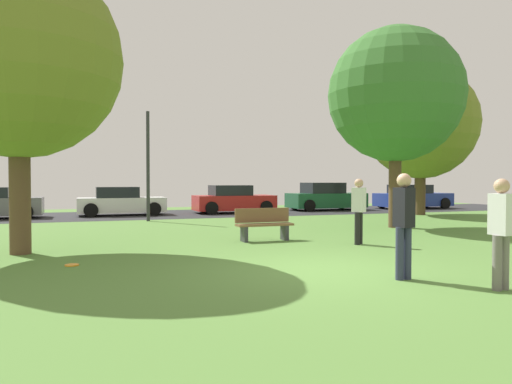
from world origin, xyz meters
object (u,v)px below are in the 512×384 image
Objects in this scene: frisbee_disc at (72,265)px; parked_car_green at (325,198)px; oak_tree_left at (396,95)px; person_bystander at (501,228)px; maple_tree_near at (421,123)px; maple_tree_far at (18,57)px; parked_car_blue at (412,197)px; person_walking at (404,220)px; person_thrower at (359,208)px; parked_car_red at (233,200)px; street_lamp_post at (148,166)px; parked_car_white at (121,202)px; park_bench at (264,224)px.

parked_car_green is (13.08, 14.20, 0.69)m from frisbee_disc.
oak_tree_left reaches higher than person_bystander.
maple_tree_near reaches higher than frisbee_disc.
maple_tree_far is 23.35m from parked_car_blue.
person_walking reaches higher than parked_car_green.
person_thrower reaches higher than parked_car_red.
maple_tree_far reaches higher than frisbee_disc.
parked_car_green is at bearing 47.34° from frisbee_disc.
street_lamp_post is at bearing -166.77° from parked_car_blue.
parked_car_blue is 1.00× the size of street_lamp_post.
street_lamp_post is at bearing -77.87° from parked_car_white.
oak_tree_left is at bearing -130.27° from parked_car_blue.
parked_car_red is (-3.18, 9.27, -4.05)m from oak_tree_left.
maple_tree_far reaches higher than street_lamp_post.
person_thrower is 17.42m from parked_car_blue.
oak_tree_left is 4.14× the size of person_bystander.
person_walking is 19.16m from parked_car_green.
maple_tree_near is 26.63× the size of frisbee_disc.
park_bench is 8.14m from street_lamp_post.
frisbee_disc is at bearing -60.74° from maple_tree_far.
parked_car_red is 6.18m from street_lamp_post.
person_walking is 0.45× the size of parked_car_white.
street_lamp_post is (-2.58, 13.40, 1.24)m from person_walking.
person_walking is (-0.91, 1.17, 0.06)m from person_bystander.
street_lamp_post is at bearing -142.78° from parked_car_red.
person_walking is 6.37m from frisbee_disc.
maple_tree_near is at bearing -3.22° from street_lamp_post.
maple_tree_near reaches higher than parked_car_white.
parked_car_blue is (19.79, 11.79, -3.82)m from maple_tree_far.
frisbee_disc is 0.06× the size of parked_car_green.
person_thrower is 1.01× the size of person_bystander.
parked_car_red is (0.49, 12.84, -0.31)m from person_thrower.
oak_tree_left is 1.04× the size of maple_tree_far.
person_bystander is at bearing -76.80° from parked_car_white.
maple_tree_far is at bearing -149.22° from parked_car_blue.
parked_car_white is at bearing 102.13° from street_lamp_post.
frisbee_disc is at bearing -149.19° from maple_tree_near.
parked_car_red is at bearing -179.36° from parked_car_blue.
frisbee_disc is at bearing 48.31° from person_bystander.
maple_tree_near is 4.49× the size of park_bench.
maple_tree_near is 12.62m from person_thrower.
person_bystander is (-4.45, -8.92, -3.75)m from oak_tree_left.
frisbee_disc is at bearing -105.31° from street_lamp_post.
maple_tree_near is 9.99m from parked_car_red.
parked_car_white is 16.71m from parked_car_blue.
person_walking is at bearing -124.70° from oak_tree_left.
street_lamp_post is at bearing 176.78° from maple_tree_near.
person_walking is 0.40× the size of parked_car_blue.
maple_tree_far is 1.59× the size of parked_car_green.
oak_tree_left is 1.66× the size of parked_car_green.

